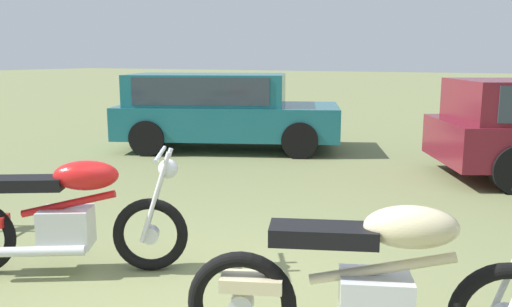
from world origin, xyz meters
TOP-DOWN VIEW (x-y plane):
  - motorcycle_red at (-1.27, 0.15)m, footprint 1.77×1.24m
  - motorcycle_cream at (1.32, -0.00)m, footprint 2.02×1.03m
  - car_teal at (-3.31, 5.84)m, footprint 4.49×3.24m

SIDE VIEW (x-z plane):
  - motorcycle_red at x=-1.27m, z-range -0.03..0.99m
  - motorcycle_cream at x=1.32m, z-range -0.03..0.99m
  - car_teal at x=-3.31m, z-range 0.12..1.55m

